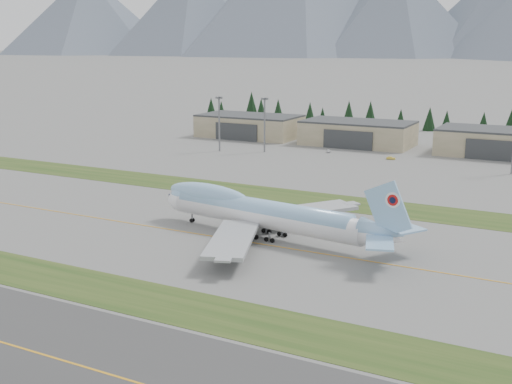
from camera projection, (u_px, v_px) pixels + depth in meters
The scene contains 13 objects.
ground at pixel (211, 236), 151.38m from camera, with size 7000.00×7000.00×0.00m, color slate.
grass_strip_near at pixel (103, 289), 118.58m from camera, with size 400.00×14.00×0.08m, color #254217.
grass_strip_far at pixel (290, 197), 190.22m from camera, with size 400.00×18.00×0.08m, color #254217.
taxiway_line_main at pixel (211, 236), 151.38m from camera, with size 400.00×0.40×0.02m, color orange.
boeing_747_freighter at pixel (262, 213), 149.76m from camera, with size 66.83×56.99×17.54m.
hangar_left at pixel (249, 126), 311.16m from camera, with size 48.00×26.60×10.80m.
hangar_center at pixel (358, 133), 286.32m from camera, with size 48.00×26.60×10.80m.
hangar_right at pixel (500, 142), 259.22m from camera, with size 48.00×26.60×10.80m.
floodlight_masts at pixel (384, 120), 239.47m from camera, with size 143.00×10.04×24.44m.
service_vehicle_a at pixel (329, 152), 267.90m from camera, with size 1.51×3.75×1.28m, color silver.
service_vehicle_b at pixel (391, 160), 251.48m from camera, with size 1.24×3.52×1.16m, color gold.
service_vehicle_c at pixel (509, 161), 247.99m from camera, with size 1.49×3.68×1.07m, color #B0B0B5.
conifer_belt at pixel (442, 118), 329.02m from camera, with size 272.08×14.94×16.94m.
Camera 1 is at (76.73, -123.62, 44.35)m, focal length 45.00 mm.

